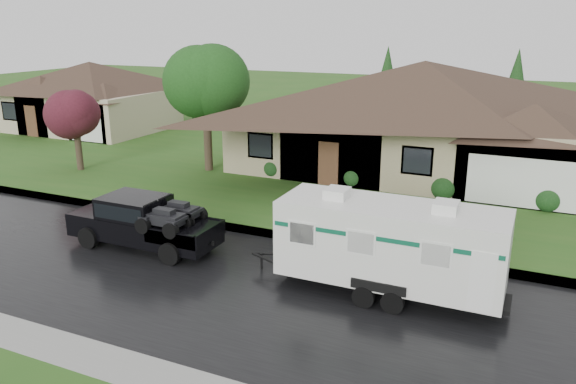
# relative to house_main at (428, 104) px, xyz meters

# --- Properties ---
(ground) EXTENTS (140.00, 140.00, 0.00)m
(ground) POSITION_rel_house_main_xyz_m (-2.29, -13.84, -3.59)
(ground) COLOR #29581B
(ground) RESTS_ON ground
(road) EXTENTS (140.00, 8.00, 0.01)m
(road) POSITION_rel_house_main_xyz_m (-2.29, -15.84, -3.59)
(road) COLOR black
(road) RESTS_ON ground
(curb) EXTENTS (140.00, 0.50, 0.15)m
(curb) POSITION_rel_house_main_xyz_m (-2.29, -11.59, -3.52)
(curb) COLOR gray
(curb) RESTS_ON ground
(lawn) EXTENTS (140.00, 26.00, 0.15)m
(lawn) POSITION_rel_house_main_xyz_m (-2.29, 1.16, -3.52)
(lawn) COLOR #29581B
(lawn) RESTS_ON ground
(house_main) EXTENTS (19.44, 10.80, 6.90)m
(house_main) POSITION_rel_house_main_xyz_m (0.00, 0.00, 0.00)
(house_main) COLOR tan
(house_main) RESTS_ON lawn
(house_far) EXTENTS (10.80, 8.64, 5.80)m
(house_far) POSITION_rel_house_main_xyz_m (-24.07, 2.02, -0.62)
(house_far) COLOR #BDAB8C
(house_far) RESTS_ON lawn
(tree_left_green) EXTENTS (3.85, 3.85, 6.37)m
(tree_left_green) POSITION_rel_house_main_xyz_m (-10.28, -4.67, 0.98)
(tree_left_green) COLOR #382B1E
(tree_left_green) RESTS_ON lawn
(tree_red) EXTENTS (2.60, 2.60, 4.31)m
(tree_red) POSITION_rel_house_main_xyz_m (-16.48, -7.42, -0.46)
(tree_red) COLOR #382B1E
(tree_red) RESTS_ON lawn
(shrub_row) EXTENTS (13.60, 1.00, 1.00)m
(shrub_row) POSITION_rel_house_main_xyz_m (-0.29, -4.54, -2.94)
(shrub_row) COLOR #143814
(shrub_row) RESTS_ON lawn
(pickup_truck) EXTENTS (5.42, 2.06, 1.81)m
(pickup_truck) POSITION_rel_house_main_xyz_m (-6.92, -14.37, -2.62)
(pickup_truck) COLOR black
(pickup_truck) RESTS_ON ground
(travel_trailer) EXTENTS (6.69, 2.35, 3.00)m
(travel_trailer) POSITION_rel_house_main_xyz_m (1.88, -14.37, -2.00)
(travel_trailer) COLOR silver
(travel_trailer) RESTS_ON ground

